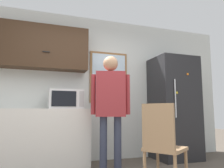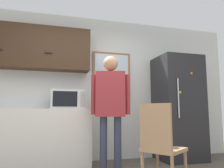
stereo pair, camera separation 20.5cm
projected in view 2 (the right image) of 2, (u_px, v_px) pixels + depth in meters
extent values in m
cube|color=silver|center=(87.00, 87.00, 4.13)|extent=(6.00, 0.06, 2.70)
cube|color=silver|center=(20.00, 139.00, 3.41)|extent=(2.19, 0.61, 0.94)
cube|color=#3D2819|center=(26.00, 47.00, 3.74)|extent=(2.19, 0.31, 0.75)
cube|color=black|center=(48.00, 53.00, 3.67)|extent=(0.12, 0.01, 0.01)
cube|color=white|center=(67.00, 99.00, 3.63)|extent=(0.54, 0.40, 0.31)
cube|color=black|center=(65.00, 99.00, 3.42)|extent=(0.38, 0.01, 0.24)
cube|color=#B2B2B2|center=(83.00, 99.00, 3.50)|extent=(0.08, 0.01, 0.25)
cylinder|color=#33384C|center=(103.00, 145.00, 3.20)|extent=(0.11, 0.11, 0.82)
cylinder|color=#33384C|center=(118.00, 145.00, 3.20)|extent=(0.11, 0.11, 0.82)
cube|color=maroon|center=(111.00, 94.00, 3.30)|extent=(0.48, 0.34, 0.67)
sphere|color=tan|center=(111.00, 64.00, 3.35)|extent=(0.23, 0.23, 0.23)
cylinder|color=maroon|center=(93.00, 94.00, 3.30)|extent=(0.07, 0.07, 0.60)
cylinder|color=maroon|center=(128.00, 94.00, 3.29)|extent=(0.07, 0.07, 0.60)
cube|color=#232326|center=(178.00, 107.00, 4.15)|extent=(0.79, 0.70, 1.94)
cylinder|color=silver|center=(178.00, 98.00, 3.76)|extent=(0.02, 0.02, 0.68)
cube|color=yellow|center=(180.00, 92.00, 3.80)|extent=(0.04, 0.01, 0.04)
cube|color=orange|center=(192.00, 73.00, 3.91)|extent=(0.04, 0.01, 0.04)
cube|color=#997551|center=(164.00, 150.00, 2.71)|extent=(0.62, 0.62, 0.04)
cylinder|color=#997551|center=(186.00, 167.00, 2.71)|extent=(0.04, 0.04, 0.40)
cylinder|color=#997551|center=(158.00, 163.00, 2.96)|extent=(0.04, 0.04, 0.40)
cube|color=#997551|center=(155.00, 126.00, 2.60)|extent=(0.27, 0.36, 0.55)
cube|color=olive|center=(112.00, 78.00, 4.24)|extent=(0.75, 0.04, 0.99)
cube|color=silver|center=(112.00, 77.00, 4.21)|extent=(0.67, 0.01, 0.91)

